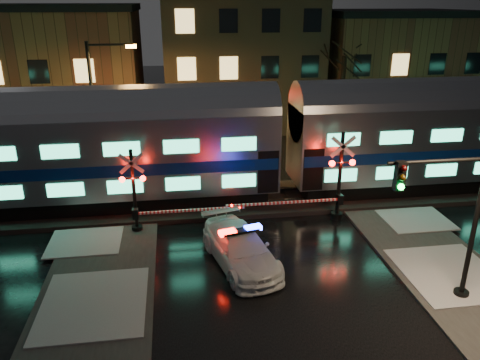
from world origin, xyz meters
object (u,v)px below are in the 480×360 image
object	(u,v)px
crossing_signal_right	(332,185)
crossing_signal_left	(143,200)
police_car	(240,248)
streetlight	(99,104)
traffic_light	(451,225)

from	to	relation	value
crossing_signal_right	crossing_signal_left	xyz separation A→B (m)	(-8.60, -0.01, -0.17)
police_car	crossing_signal_left	world-z (taller)	crossing_signal_left
crossing_signal_right	streetlight	xyz separation A→B (m)	(-11.07, 6.69, 2.72)
police_car	crossing_signal_left	size ratio (longest dim) A/B	0.95
police_car	crossing_signal_right	size ratio (longest dim) A/B	0.86
streetlight	crossing_signal_left	bearing A→B (deg)	-69.76
crossing_signal_right	crossing_signal_left	bearing A→B (deg)	-179.94
crossing_signal_right	police_car	bearing A→B (deg)	-145.31
crossing_signal_right	traffic_light	world-z (taller)	traffic_light
crossing_signal_right	traffic_light	size ratio (longest dim) A/B	1.09
crossing_signal_right	traffic_light	xyz separation A→B (m)	(1.68, -6.66, 1.16)
crossing_signal_left	traffic_light	bearing A→B (deg)	-32.92
crossing_signal_right	streetlight	world-z (taller)	streetlight
police_car	crossing_signal_right	world-z (taller)	crossing_signal_right
police_car	traffic_light	size ratio (longest dim) A/B	0.94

